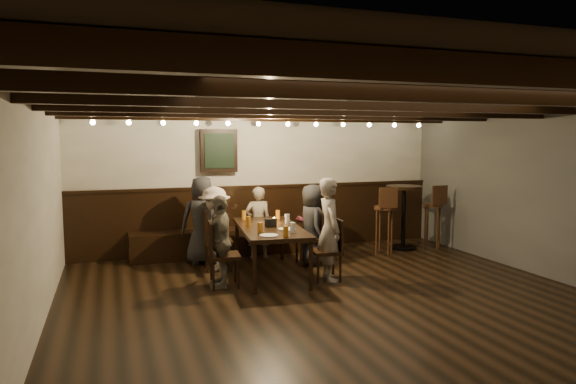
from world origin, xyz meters
name	(u,v)px	position (x,y,z in m)	size (l,w,h in m)	color
room	(269,197)	(-0.29, 2.21, 1.07)	(7.00, 7.00, 7.00)	black
dining_table	(270,230)	(-0.40, 1.78, 0.65)	(1.05, 1.96, 0.70)	black
chair_left_near	(217,252)	(-1.07, 2.31, 0.28)	(0.45, 0.45, 0.90)	black
chair_left_far	(223,267)	(-1.17, 1.41, 0.27)	(0.44, 0.44, 0.87)	black
chair_right_near	(310,248)	(0.36, 2.15, 0.26)	(0.43, 0.43, 0.85)	black
chair_right_far	(327,262)	(0.26, 1.25, 0.26)	(0.43, 0.43, 0.85)	black
person_bench_left	(203,220)	(-1.20, 2.77, 0.69)	(0.67, 0.44, 1.38)	#27282A
person_bench_centre	(258,223)	(-0.29, 2.82, 0.59)	(0.43, 0.28, 1.18)	gray
person_bench_right	(314,221)	(0.59, 2.57, 0.60)	(0.58, 0.46, 1.20)	maroon
person_left_near	(215,228)	(-1.10, 2.31, 0.63)	(0.81, 0.47, 1.25)	#B7A49B
person_left_far	(220,241)	(-1.20, 1.42, 0.61)	(0.72, 0.30, 1.22)	gray
person_right_near	(312,225)	(0.39, 2.14, 0.63)	(0.61, 0.40, 1.25)	#242426
person_right_far	(330,229)	(0.29, 1.25, 0.71)	(0.52, 0.34, 1.42)	gray
pint_a	(244,215)	(-0.60, 2.51, 0.77)	(0.07, 0.07, 0.14)	#BF7219
pint_b	(278,215)	(-0.08, 2.40, 0.77)	(0.07, 0.07, 0.14)	#BF7219
pint_c	(248,221)	(-0.69, 1.91, 0.77)	(0.07, 0.07, 0.14)	#BF7219
pint_d	(287,219)	(-0.08, 1.95, 0.77)	(0.07, 0.07, 0.14)	silver
pint_e	(260,228)	(-0.67, 1.36, 0.77)	(0.07, 0.07, 0.14)	#BF7219
pint_f	(293,228)	(-0.27, 1.21, 0.77)	(0.07, 0.07, 0.14)	silver
pint_g	(286,231)	(-0.44, 0.98, 0.77)	(0.07, 0.07, 0.14)	#BF7219
plate_near	(269,235)	(-0.63, 1.10, 0.71)	(0.24, 0.24, 0.01)	white
plate_far	(287,229)	(-0.26, 1.46, 0.71)	(0.24, 0.24, 0.01)	white
condiment_caddy	(271,223)	(-0.41, 1.73, 0.76)	(0.15, 0.10, 0.12)	black
candle	(274,221)	(-0.25, 2.06, 0.73)	(0.05, 0.05, 0.05)	beige
high_top_table	(404,208)	(2.35, 2.67, 0.74)	(0.63, 0.63, 1.13)	black
bar_stool_left	(384,229)	(1.85, 2.46, 0.42)	(0.37, 0.39, 1.14)	#3A2112
bar_stool_right	(433,225)	(2.85, 2.51, 0.42)	(0.36, 0.37, 1.14)	#3A2112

